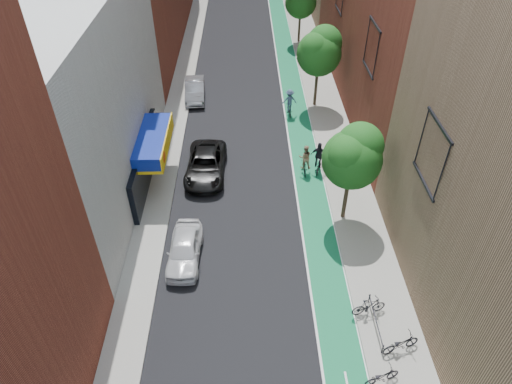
{
  "coord_description": "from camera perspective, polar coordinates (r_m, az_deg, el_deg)",
  "views": [
    {
      "loc": [
        -0.21,
        -10.39,
        19.06
      ],
      "look_at": [
        0.32,
        10.81,
        1.5
      ],
      "focal_mm": 32.0,
      "sensor_mm": 36.0,
      "label": 1
    }
  ],
  "objects": [
    {
      "name": "cyclist_lane_far",
      "position": [
        37.77,
        4.2,
        11.03
      ],
      "size": [
        1.26,
        1.57,
        2.21
      ],
      "rotation": [
        0.0,
        0.0,
        3.25
      ],
      "color": "black",
      "rests_on": "ground"
    },
    {
      "name": "tree_mid",
      "position": [
        37.67,
        7.98,
        17.17
      ],
      "size": [
        3.55,
        3.53,
        6.74
      ],
      "color": "#332619",
      "rests_on": "ground"
    },
    {
      "name": "cyclist_lane_near",
      "position": [
        31.2,
        6.12,
        3.93
      ],
      "size": [
        0.87,
        1.47,
        2.12
      ],
      "rotation": [
        0.0,
        0.0,
        3.15
      ],
      "color": "black",
      "rests_on": "ground"
    },
    {
      "name": "parked_car_silver",
      "position": [
        40.67,
        -7.65,
        12.53
      ],
      "size": [
        1.89,
        4.7,
        1.52
      ],
      "primitive_type": "imported",
      "rotation": [
        0.0,
        0.0,
        0.06
      ],
      "color": "#909398",
      "rests_on": "ground"
    },
    {
      "name": "parked_bike_near",
      "position": [
        21.65,
        15.43,
        -21.36
      ],
      "size": [
        1.79,
        1.09,
        0.89
      ],
      "primitive_type": "imported",
      "rotation": [
        0.0,
        0.0,
        1.89
      ],
      "color": "black",
      "rests_on": "sidewalk_right"
    },
    {
      "name": "tree_near",
      "position": [
        25.66,
        12.06,
        4.5
      ],
      "size": [
        3.4,
        3.36,
        6.42
      ],
      "color": "#332619",
      "rests_on": "ground"
    },
    {
      "name": "building_left_white",
      "position": [
        29.7,
        -22.95,
        10.32
      ],
      "size": [
        8.0,
        20.0,
        12.0
      ],
      "primitive_type": "cube",
      "color": "silver",
      "rests_on": "ground"
    },
    {
      "name": "cyclist_lane_mid",
      "position": [
        31.44,
        7.85,
        3.98
      ],
      "size": [
        1.19,
        1.67,
        2.25
      ],
      "rotation": [
        0.0,
        0.0,
        2.88
      ],
      "color": "black",
      "rests_on": "ground"
    },
    {
      "name": "parked_car_black",
      "position": [
        31.15,
        -6.3,
        3.4
      ],
      "size": [
        2.74,
        5.63,
        1.54
      ],
      "primitive_type": "imported",
      "rotation": [
        0.0,
        0.0,
        -0.03
      ],
      "color": "black",
      "rests_on": "ground"
    },
    {
      "name": "sidewalk_left",
      "position": [
        41.45,
        -9.49,
        11.82
      ],
      "size": [
        2.0,
        68.0,
        0.15
      ],
      "primitive_type": "cube",
      "color": "gray",
      "rests_on": "ground"
    },
    {
      "name": "sidewalk_right",
      "position": [
        41.59,
        8.2,
        12.06
      ],
      "size": [
        3.0,
        68.0,
        0.15
      ],
      "primitive_type": "cube",
      "color": "gray",
      "rests_on": "ground"
    },
    {
      "name": "ground",
      "position": [
        21.71,
        -0.14,
        -21.77
      ],
      "size": [
        160.0,
        160.0,
        0.0
      ],
      "primitive_type": "plane",
      "color": "black",
      "rests_on": "ground"
    },
    {
      "name": "parked_car_white",
      "position": [
        25.44,
        -8.93,
        -7.07
      ],
      "size": [
        1.87,
        4.38,
        1.47
      ],
      "primitive_type": "imported",
      "rotation": [
        0.0,
        0.0,
        -0.03
      ],
      "color": "silver",
      "rests_on": "ground"
    },
    {
      "name": "bike_lane",
      "position": [
        41.29,
        4.69,
        12.01
      ],
      "size": [
        2.0,
        68.0,
        0.01
      ],
      "primitive_type": "cube",
      "color": "#137044",
      "rests_on": "ground"
    },
    {
      "name": "parked_bike_mid",
      "position": [
        23.46,
        13.93,
        -13.7
      ],
      "size": [
        1.8,
        0.82,
        1.05
      ],
      "primitive_type": "imported",
      "rotation": [
        0.0,
        0.0,
        1.77
      ],
      "color": "black",
      "rests_on": "sidewalk_right"
    },
    {
      "name": "parked_bike_far",
      "position": [
        22.68,
        17.66,
        -17.62
      ],
      "size": [
        1.95,
        1.19,
        0.97
      ],
      "primitive_type": "imported",
      "rotation": [
        0.0,
        0.0,
        1.89
      ],
      "color": "black",
      "rests_on": "sidewalk_right"
    }
  ]
}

